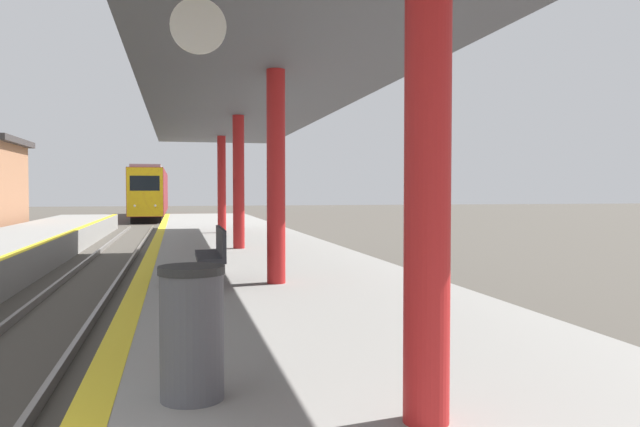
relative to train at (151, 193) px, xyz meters
The scene contains 4 objects.
train is the anchor object (origin of this frame).
station_canopy 44.92m from the train, 85.06° to the right, with size 4.61×25.64×3.74m.
trash_bin 53.55m from the train, 87.47° to the right, with size 0.49×0.49×0.99m.
bench 47.70m from the train, 86.57° to the right, with size 0.44×1.68×0.92m.
Camera 1 is at (2.26, -2.43, 2.47)m, focal length 35.00 mm.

